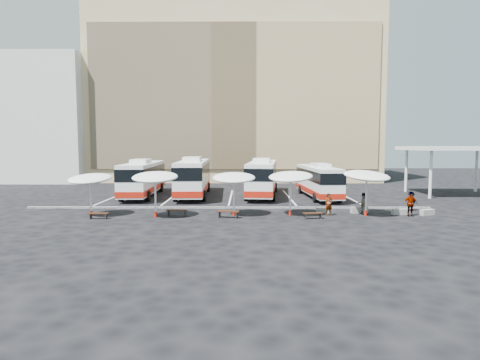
{
  "coord_description": "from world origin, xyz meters",
  "views": [
    {
      "loc": [
        1.29,
        -32.98,
        5.35
      ],
      "look_at": [
        1.0,
        3.0,
        2.2
      ],
      "focal_mm": 30.0,
      "sensor_mm": 36.0,
      "label": 1
    }
  ],
  "objects_px": {
    "sunshade_4": "(367,176)",
    "wood_bench_1": "(177,211)",
    "bus_2": "(262,176)",
    "wood_bench_3": "(313,214)",
    "bus_0": "(143,177)",
    "wood_bench_2": "(228,213)",
    "sunshade_3": "(291,177)",
    "passenger_2": "(410,204)",
    "bus_3": "(318,180)",
    "conc_bench_1": "(359,210)",
    "sunshade_1": "(155,177)",
    "sunshade_2": "(234,178)",
    "passenger_1": "(363,203)",
    "wood_bench_0": "(98,214)",
    "sunshade_0": "(90,179)",
    "conc_bench_3": "(427,212)",
    "conc_bench_0": "(323,211)",
    "passenger_3": "(411,201)",
    "conc_bench_2": "(399,212)",
    "passenger_0": "(329,204)"
  },
  "relations": [
    {
      "from": "wood_bench_1",
      "to": "conc_bench_2",
      "type": "xyz_separation_m",
      "value": [
        17.06,
        0.82,
        -0.15
      ]
    },
    {
      "from": "sunshade_4",
      "to": "wood_bench_0",
      "type": "distance_m",
      "value": 20.03
    },
    {
      "from": "bus_0",
      "to": "wood_bench_2",
      "type": "distance_m",
      "value": 15.76
    },
    {
      "from": "sunshade_0",
      "to": "conc_bench_3",
      "type": "distance_m",
      "value": 25.71
    },
    {
      "from": "bus_3",
      "to": "conc_bench_3",
      "type": "relative_size",
      "value": 9.58
    },
    {
      "from": "wood_bench_0",
      "to": "conc_bench_3",
      "type": "height_order",
      "value": "conc_bench_3"
    },
    {
      "from": "wood_bench_2",
      "to": "wood_bench_3",
      "type": "xyz_separation_m",
      "value": [
        6.18,
        -0.36,
        -0.05
      ]
    },
    {
      "from": "wood_bench_3",
      "to": "conc_bench_1",
      "type": "height_order",
      "value": "conc_bench_1"
    },
    {
      "from": "sunshade_3",
      "to": "sunshade_2",
      "type": "bearing_deg",
      "value": -178.93
    },
    {
      "from": "wood_bench_2",
      "to": "bus_3",
      "type": "bearing_deg",
      "value": 52.98
    },
    {
      "from": "bus_0",
      "to": "sunshade_3",
      "type": "xyz_separation_m",
      "value": [
        14.06,
        -11.53,
        0.95
      ]
    },
    {
      "from": "bus_0",
      "to": "sunshade_0",
      "type": "relative_size",
      "value": 3.41
    },
    {
      "from": "sunshade_2",
      "to": "conc_bench_1",
      "type": "xyz_separation_m",
      "value": [
        9.84,
        1.19,
        -2.63
      ]
    },
    {
      "from": "bus_3",
      "to": "sunshade_1",
      "type": "bearing_deg",
      "value": -144.24
    },
    {
      "from": "wood_bench_1",
      "to": "wood_bench_3",
      "type": "distance_m",
      "value": 10.13
    },
    {
      "from": "wood_bench_3",
      "to": "conc_bench_0",
      "type": "relative_size",
      "value": 1.39
    },
    {
      "from": "conc_bench_1",
      "to": "passenger_3",
      "type": "bearing_deg",
      "value": 13.72
    },
    {
      "from": "passenger_1",
      "to": "passenger_3",
      "type": "relative_size",
      "value": 1.06
    },
    {
      "from": "sunshade_3",
      "to": "conc_bench_2",
      "type": "height_order",
      "value": "sunshade_3"
    },
    {
      "from": "bus_2",
      "to": "conc_bench_1",
      "type": "xyz_separation_m",
      "value": [
        7.13,
        -10.83,
        -1.8
      ]
    },
    {
      "from": "bus_2",
      "to": "conc_bench_2",
      "type": "height_order",
      "value": "bus_2"
    },
    {
      "from": "passenger_3",
      "to": "bus_2",
      "type": "bearing_deg",
      "value": -72.05
    },
    {
      "from": "conc_bench_1",
      "to": "passenger_2",
      "type": "distance_m",
      "value": 3.76
    },
    {
      "from": "sunshade_4",
      "to": "wood_bench_1",
      "type": "bearing_deg",
      "value": -178.85
    },
    {
      "from": "bus_2",
      "to": "bus_3",
      "type": "xyz_separation_m",
      "value": [
        5.63,
        -1.35,
        -0.24
      ]
    },
    {
      "from": "conc_bench_0",
      "to": "passenger_0",
      "type": "height_order",
      "value": "passenger_0"
    },
    {
      "from": "sunshade_2",
      "to": "sunshade_3",
      "type": "relative_size",
      "value": 0.78
    },
    {
      "from": "sunshade_2",
      "to": "wood_bench_2",
      "type": "xyz_separation_m",
      "value": [
        -0.41,
        -0.95,
        -2.48
      ]
    },
    {
      "from": "bus_0",
      "to": "conc_bench_1",
      "type": "bearing_deg",
      "value": -30.24
    },
    {
      "from": "conc_bench_1",
      "to": "passenger_0",
      "type": "height_order",
      "value": "passenger_0"
    },
    {
      "from": "bus_3",
      "to": "conc_bench_3",
      "type": "bearing_deg",
      "value": -61.38
    },
    {
      "from": "bus_2",
      "to": "wood_bench_3",
      "type": "height_order",
      "value": "bus_2"
    },
    {
      "from": "wood_bench_2",
      "to": "conc_bench_2",
      "type": "bearing_deg",
      "value": 6.31
    },
    {
      "from": "wood_bench_0",
      "to": "wood_bench_2",
      "type": "xyz_separation_m",
      "value": [
        9.4,
        0.52,
        0.06
      ]
    },
    {
      "from": "wood_bench_0",
      "to": "passenger_0",
      "type": "height_order",
      "value": "passenger_0"
    },
    {
      "from": "bus_2",
      "to": "sunshade_3",
      "type": "relative_size",
      "value": 2.93
    },
    {
      "from": "conc_bench_1",
      "to": "passenger_3",
      "type": "relative_size",
      "value": 0.83
    },
    {
      "from": "sunshade_3",
      "to": "wood_bench_3",
      "type": "relative_size",
      "value": 2.95
    },
    {
      "from": "passenger_1",
      "to": "wood_bench_1",
      "type": "bearing_deg",
      "value": 21.23
    },
    {
      "from": "wood_bench_2",
      "to": "passenger_2",
      "type": "relative_size",
      "value": 0.92
    },
    {
      "from": "bus_3",
      "to": "wood_bench_1",
      "type": "bearing_deg",
      "value": -142.26
    },
    {
      "from": "bus_3",
      "to": "conc_bench_0",
      "type": "bearing_deg",
      "value": -101.16
    },
    {
      "from": "wood_bench_0",
      "to": "passenger_0",
      "type": "bearing_deg",
      "value": 5.36
    },
    {
      "from": "wood_bench_3",
      "to": "sunshade_3",
      "type": "bearing_deg",
      "value": 136.82
    },
    {
      "from": "sunshade_0",
      "to": "passenger_2",
      "type": "relative_size",
      "value": 1.95
    },
    {
      "from": "sunshade_4",
      "to": "passenger_1",
      "type": "distance_m",
      "value": 2.3
    },
    {
      "from": "sunshade_2",
      "to": "wood_bench_0",
      "type": "xyz_separation_m",
      "value": [
        -9.81,
        -1.47,
        -2.54
      ]
    },
    {
      "from": "conc_bench_1",
      "to": "sunshade_3",
      "type": "bearing_deg",
      "value": -168.71
    },
    {
      "from": "wood_bench_2",
      "to": "passenger_0",
      "type": "distance_m",
      "value": 7.72
    },
    {
      "from": "conc_bench_1",
      "to": "passenger_1",
      "type": "distance_m",
      "value": 0.8
    }
  ]
}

